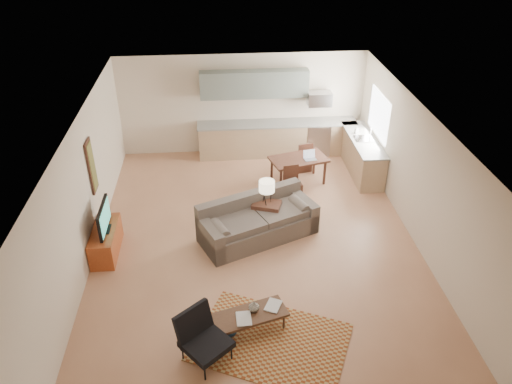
{
  "coord_description": "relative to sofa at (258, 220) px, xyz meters",
  "views": [
    {
      "loc": [
        -0.71,
        -8.03,
        6.22
      ],
      "look_at": [
        0.0,
        0.3,
        1.15
      ],
      "focal_mm": 35.0,
      "sensor_mm": 36.0,
      "label": 1
    }
  ],
  "objects": [
    {
      "name": "room",
      "position": [
        -0.05,
        -0.38,
        0.92
      ],
      "size": [
        9.0,
        9.0,
        9.0
      ],
      "color": "#B07755",
      "rests_on": "ground"
    },
    {
      "name": "kitchen_counter_back",
      "position": [
        0.85,
        3.8,
        0.03
      ],
      "size": [
        4.26,
        0.64,
        0.92
      ],
      "primitive_type": null,
      "color": "tan",
      "rests_on": "ground"
    },
    {
      "name": "kitchen_counter_right",
      "position": [
        2.88,
        2.62,
        0.03
      ],
      "size": [
        0.64,
        2.26,
        0.92
      ],
      "primitive_type": null,
      "color": "tan",
      "rests_on": "ground"
    },
    {
      "name": "kitchen_range",
      "position": [
        1.95,
        3.8,
        0.02
      ],
      "size": [
        0.62,
        0.62,
        0.9
      ],
      "primitive_type": "cube",
      "color": "#A5A8AD",
      "rests_on": "ground"
    },
    {
      "name": "kitchen_microwave",
      "position": [
        1.95,
        3.82,
        1.12
      ],
      "size": [
        0.62,
        0.4,
        0.35
      ],
      "primitive_type": "cube",
      "color": "#A5A8AD",
      "rests_on": "room"
    },
    {
      "name": "upper_cabinets",
      "position": [
        0.25,
        3.95,
        1.52
      ],
      "size": [
        2.8,
        0.34,
        0.7
      ],
      "primitive_type": "cube",
      "color": "slate",
      "rests_on": "room"
    },
    {
      "name": "window_right",
      "position": [
        3.18,
        2.62,
        1.12
      ],
      "size": [
        0.02,
        1.4,
        1.05
      ],
      "primitive_type": "cube",
      "color": "white",
      "rests_on": "room"
    },
    {
      "name": "wall_art_left",
      "position": [
        -3.26,
        0.52,
        1.12
      ],
      "size": [
        0.06,
        0.42,
        1.1
      ],
      "primitive_type": null,
      "color": "olive",
      "rests_on": "room"
    },
    {
      "name": "triptych",
      "position": [
        -0.15,
        4.09,
        1.32
      ],
      "size": [
        1.7,
        0.04,
        0.5
      ],
      "primitive_type": null,
      "color": "beige",
      "rests_on": "room"
    },
    {
      "name": "rug",
      "position": [
        -0.05,
        -2.86,
        -0.43
      ],
      "size": [
        2.84,
        2.48,
        0.02
      ],
      "primitive_type": "cube",
      "rotation": [
        0.0,
        0.0,
        -0.43
      ],
      "color": "brown",
      "rests_on": "floor"
    },
    {
      "name": "sofa",
      "position": [
        0.0,
        0.0,
        0.0
      ],
      "size": [
        2.73,
        2.01,
        0.87
      ],
      "primitive_type": null,
      "rotation": [
        0.0,
        0.0,
        0.42
      ],
      "color": "#5B5148",
      "rests_on": "floor"
    },
    {
      "name": "coffee_table",
      "position": [
        -0.37,
        -2.58,
        -0.25
      ],
      "size": [
        1.32,
        0.83,
        0.37
      ],
      "primitive_type": null,
      "rotation": [
        0.0,
        0.0,
        0.3
      ],
      "color": "#442A1A",
      "rests_on": "floor"
    },
    {
      "name": "book_a",
      "position": [
        -0.59,
        -2.69,
        -0.05
      ],
      "size": [
        0.26,
        0.34,
        0.03
      ],
      "primitive_type": "imported",
      "rotation": [
        0.0,
        0.0,
        0.03
      ],
      "color": "maroon",
      "rests_on": "coffee_table"
    },
    {
      "name": "book_b",
      "position": [
        -0.07,
        -2.38,
        -0.06
      ],
      "size": [
        0.47,
        0.49,
        0.02
      ],
      "primitive_type": "imported",
      "rotation": [
        0.0,
        0.0,
        -0.45
      ],
      "color": "navy",
      "rests_on": "coffee_table"
    },
    {
      "name": "vase",
      "position": [
        -0.29,
        -2.5,
        0.02
      ],
      "size": [
        0.23,
        0.23,
        0.19
      ],
      "primitive_type": "imported",
      "rotation": [
        0.0,
        0.0,
        0.15
      ],
      "color": "black",
      "rests_on": "coffee_table"
    },
    {
      "name": "armchair",
      "position": [
        -1.07,
        -3.12,
        -0.01
      ],
      "size": [
        1.04,
        1.04,
        0.85
      ],
      "primitive_type": null,
      "rotation": [
        0.0,
        0.0,
        0.7
      ],
      "color": "black",
      "rests_on": "floor"
    },
    {
      "name": "tv_credenza",
      "position": [
        -3.06,
        -0.27,
        -0.16
      ],
      "size": [
        0.46,
        1.2,
        0.55
      ],
      "primitive_type": null,
      "color": "#8F3918",
      "rests_on": "floor"
    },
    {
      "name": "tv",
      "position": [
        -3.01,
        -0.27,
        0.39
      ],
      "size": [
        0.09,
        0.92,
        0.55
      ],
      "primitive_type": null,
      "color": "black",
      "rests_on": "tv_credenza"
    },
    {
      "name": "console_table",
      "position": [
        0.19,
        0.24,
        -0.1
      ],
      "size": [
        0.67,
        0.55,
        0.67
      ],
      "primitive_type": null,
      "rotation": [
        0.0,
        0.0,
        -0.32
      ],
      "color": "#3E2118",
      "rests_on": "floor"
    },
    {
      "name": "table_lamp",
      "position": [
        0.19,
        0.24,
        0.51
      ],
      "size": [
        0.44,
        0.44,
        0.54
      ],
      "primitive_type": null,
      "rotation": [
        0.0,
        0.0,
        -0.46
      ],
      "color": "beige",
      "rests_on": "console_table"
    },
    {
      "name": "dining_table",
      "position": [
        1.17,
        2.17,
        -0.1
      ],
      "size": [
        1.5,
        1.1,
        0.68
      ],
      "primitive_type": null,
      "rotation": [
        0.0,
        0.0,
        0.28
      ],
      "color": "#3E2118",
      "rests_on": "floor"
    },
    {
      "name": "dining_chair_near",
      "position": [
        0.94,
        1.5,
        -0.05
      ],
      "size": [
        0.44,
        0.45,
        0.78
      ],
      "primitive_type": null,
      "rotation": [
        0.0,
        0.0,
        0.18
      ],
      "color": "#3E2118",
      "rests_on": "floor"
    },
    {
      "name": "dining_chair_far",
      "position": [
        1.4,
        2.84,
        -0.03
      ],
      "size": [
        0.46,
        0.47,
        0.82
      ],
      "primitive_type": null,
      "rotation": [
        0.0,
        0.0,
        3.33
      ],
      "color": "#3E2118",
      "rests_on": "floor"
    },
    {
      "name": "laptop",
      "position": [
        1.44,
        2.08,
        0.35
      ],
      "size": [
        0.32,
        0.26,
        0.21
      ],
      "primitive_type": null,
      "rotation": [
        0.0,
        0.0,
        0.16
      ],
      "color": "#A5A8AD",
      "rests_on": "dining_table"
    },
    {
      "name": "soap_bottle",
      "position": [
        2.78,
        2.96,
        0.58
      ],
      "size": [
        0.12,
        0.12,
        0.19
      ],
      "primitive_type": "imported",
      "rotation": [
        0.0,
        0.0,
        0.19
      ],
      "color": "beige",
      "rests_on": "kitchen_counter_right"
    }
  ]
}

